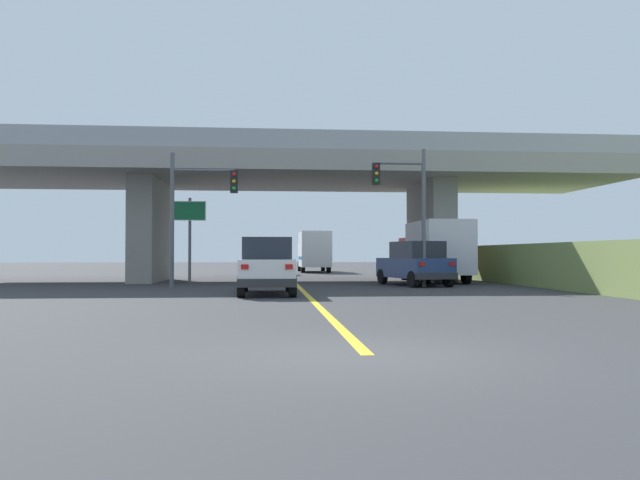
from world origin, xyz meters
name	(u,v)px	position (x,y,z in m)	size (l,w,h in m)	color
ground	(293,281)	(0.00, 24.81, 0.00)	(160.00, 160.00, 0.00)	#353538
overpass_bridge	(293,183)	(0.00, 24.81, 5.29)	(35.26, 10.03, 7.24)	gray
lane_divider_stripe	(311,299)	(0.00, 11.16, 0.00)	(0.20, 22.33, 0.01)	yellow
suv_lead	(267,266)	(-1.41, 13.58, 1.01)	(1.96, 4.49, 2.02)	silver
suv_crossing	(415,263)	(5.37, 19.29, 1.01)	(2.84, 4.84, 2.02)	navy
box_truck	(435,251)	(7.24, 22.66, 1.62)	(2.33, 6.92, 3.09)	red
sedan_oncoming	(271,260)	(-1.09, 35.61, 1.01)	(1.91, 4.84, 2.02)	black
traffic_signal_nearside	(408,200)	(4.71, 17.87, 3.80)	(2.36, 0.36, 6.04)	#56595E
traffic_signal_farside	(194,203)	(-4.50, 18.01, 3.62)	(2.85, 0.36, 5.75)	#56595E
highway_sign	(190,221)	(-5.15, 21.88, 3.06)	(1.55, 0.17, 4.18)	#56595E
semi_truck_distant	(314,251)	(2.40, 41.30, 1.68)	(2.33, 7.07, 3.22)	silver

